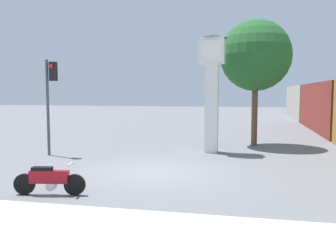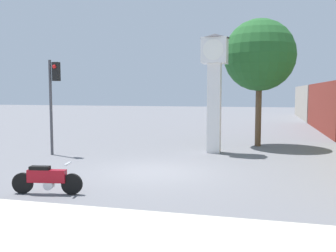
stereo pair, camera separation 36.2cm
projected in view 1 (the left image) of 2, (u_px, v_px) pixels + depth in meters
The scene contains 6 objects.
ground_plane at pixel (155, 172), 12.77m from camera, with size 120.00×120.00×0.00m, color slate.
motorcycle at pixel (49, 180), 9.89m from camera, with size 1.91×0.51×0.85m.
clock_tower at pixel (212, 75), 16.74m from camera, with size 1.33×1.33×5.31m.
freight_train at pixel (333, 107), 26.56m from camera, with size 2.80×40.16×3.40m.
traffic_light at pixel (50, 90), 15.95m from camera, with size 0.50×0.35×4.11m.
street_tree at pixel (256, 56), 18.76m from camera, with size 3.57×3.57×6.36m.
Camera 1 is at (3.16, -12.19, 2.71)m, focal length 40.00 mm.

